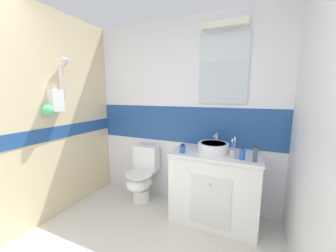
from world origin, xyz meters
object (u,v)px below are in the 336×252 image
(sink_basin, at_px, (213,147))
(toilet, at_px, (142,175))
(soap_dispenser, at_px, (242,154))
(deodorant_spray_can, at_px, (255,154))
(toothbrush_cup, at_px, (233,153))
(lotion_bottle_short, at_px, (183,149))

(sink_basin, height_order, toilet, sink_basin)
(soap_dispenser, xyz_separation_m, deodorant_spray_can, (0.12, -0.02, 0.02))
(sink_basin, xyz_separation_m, deodorant_spray_can, (0.44, -0.18, 0.02))
(soap_dispenser, bearing_deg, toilet, 171.90)
(toothbrush_cup, height_order, soap_dispenser, toothbrush_cup)
(sink_basin, distance_m, toilet, 1.14)
(toilet, bearing_deg, toothbrush_cup, -8.21)
(toothbrush_cup, distance_m, lotion_bottle_short, 0.55)
(toilet, distance_m, toothbrush_cup, 1.36)
(toilet, xyz_separation_m, soap_dispenser, (1.33, -0.19, 0.54))
(sink_basin, distance_m, lotion_bottle_short, 0.36)
(sink_basin, bearing_deg, soap_dispenser, -25.75)
(toothbrush_cup, bearing_deg, lotion_bottle_short, -176.44)
(sink_basin, xyz_separation_m, toilet, (-1.00, 0.03, -0.54))
(sink_basin, bearing_deg, lotion_bottle_short, -150.52)
(lotion_bottle_short, bearing_deg, deodorant_spray_can, 0.24)
(toothbrush_cup, xyz_separation_m, deodorant_spray_can, (0.21, -0.03, 0.02))
(sink_basin, relative_size, deodorant_spray_can, 2.38)
(soap_dispenser, relative_size, deodorant_spray_can, 0.93)
(soap_dispenser, bearing_deg, sink_basin, 154.25)
(sink_basin, relative_size, soap_dispenser, 2.55)
(sink_basin, height_order, toothbrush_cup, toothbrush_cup)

